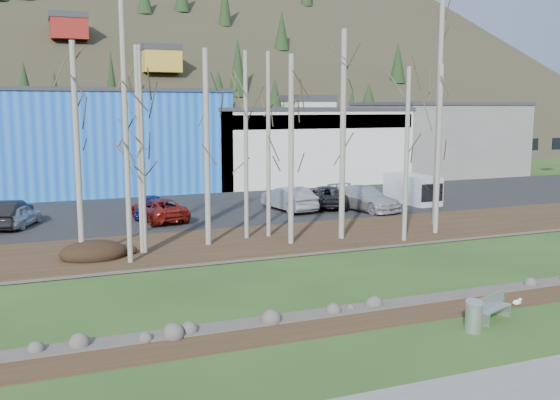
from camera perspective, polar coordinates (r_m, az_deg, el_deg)
name	(u,v)px	position (r m, az deg, el deg)	size (l,w,h in m)	color
ground	(441,336)	(19.95, 14.47, -11.96)	(200.00, 200.00, 0.00)	#29481A
footpath	(525,382)	(17.47, 21.52, -15.26)	(80.00, 2.00, 0.04)	slate
dirt_strip	(402,314)	(21.56, 11.11, -10.23)	(80.00, 1.80, 0.03)	#382616
near_bank_rocks	(386,306)	(22.36, 9.70, -9.54)	(80.00, 0.80, 0.50)	#47423D
river	(333,277)	(25.78, 4.89, -6.99)	(80.00, 8.00, 0.90)	black
far_bank_rocks	(294,255)	(29.37, 1.26, -5.02)	(80.00, 0.80, 0.46)	#47423D
far_bank	(269,240)	(32.25, -0.98, -3.65)	(80.00, 7.00, 0.15)	#382616
parking_lot	(213,209)	(42.05, -6.12, -0.83)	(80.00, 14.00, 0.14)	black
building_blue	(96,140)	(54.26, -16.43, 5.33)	(20.40, 12.24, 8.30)	blue
building_white	(295,144)	(58.83, 1.38, 5.17)	(18.36, 12.24, 6.80)	white
building_grey	(437,138)	(66.80, 14.14, 5.53)	(14.28, 12.24, 7.30)	slate
hillside	(103,35)	(100.13, -15.89, 14.33)	(160.00, 72.00, 35.00)	#312F1D
bench_intact	(493,308)	(21.76, 18.86, -9.29)	(1.67, 1.01, 0.80)	silver
litter_bin	(474,318)	(20.45, 17.28, -10.23)	(0.52, 0.52, 0.89)	silver
seagull	(517,302)	(23.43, 20.86, -8.72)	(0.42, 0.19, 0.30)	gold
dirt_mound	(93,251)	(29.31, -16.69, -4.53)	(2.98, 2.10, 0.58)	black
birch_0	(77,152)	(28.72, -18.04, 4.19)	(0.25, 0.25, 9.54)	#A7A095
birch_1	(142,151)	(29.21, -12.50, 4.40)	(0.21, 0.21, 9.46)	#A7A095
birch_2	(207,148)	(30.40, -6.71, 4.71)	(0.27, 0.27, 9.47)	#A7A095
birch_3	(126,134)	(27.38, -13.91, 5.85)	(0.23, 0.23, 11.14)	#A7A095
birch_4	(291,151)	(30.45, 1.02, 4.54)	(0.27, 0.27, 9.22)	#A7A095
birch_5	(268,146)	(32.18, -1.07, 5.00)	(0.22, 0.22, 9.50)	#A7A095
birch_6	(407,155)	(31.76, 11.50, 4.04)	(0.22, 0.22, 8.67)	#A7A095
birch_7	(343,136)	(31.79, 5.77, 5.85)	(0.29, 0.29, 10.53)	#A7A095
birch_8	(438,150)	(34.13, 14.27, 4.46)	(0.27, 0.27, 8.92)	#A7A095
birch_9	(439,111)	(36.44, 14.30, 7.93)	(0.27, 0.27, 13.01)	#A7A095
birch_10	(246,146)	(31.77, -3.13, 4.94)	(0.22, 0.22, 9.50)	#A7A095
birch_11	(139,151)	(29.19, -12.75, 4.39)	(0.21, 0.21, 9.46)	#A7A095
car_0	(17,215)	(38.16, -22.89, -1.30)	(1.57, 3.90, 1.33)	silver
car_1	(8,213)	(38.36, -23.61, -1.13)	(1.64, 4.71, 1.55)	black
car_2	(159,210)	(37.78, -10.99, -0.86)	(2.24, 4.85, 1.35)	maroon
car_3	(149,206)	(39.24, -11.87, -0.55)	(1.57, 3.89, 1.33)	navy
car_4	(289,199)	(40.66, 0.82, 0.13)	(1.68, 4.81, 1.58)	#B8B9BB
car_5	(326,196)	(42.26, 4.27, 0.34)	(2.40, 5.21, 1.45)	#252628
car_6	(365,198)	(41.27, 7.75, 0.17)	(2.20, 5.41, 1.57)	silver
van_white	(414,189)	(44.81, 12.13, 0.98)	(2.05, 4.58, 1.97)	white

